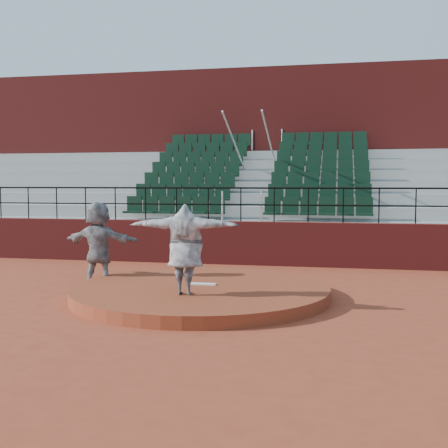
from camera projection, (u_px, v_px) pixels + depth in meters
The scene contains 9 objects.
ground at pixel (201, 297), 12.02m from camera, with size 90.00×90.00×0.00m, color #923821.
pitchers_mound at pixel (200, 292), 12.01m from camera, with size 5.50×5.50×0.25m, color brown.
pitching_rubber at pixel (202, 284), 12.15m from camera, with size 0.60×0.15×0.03m, color white.
boundary_wall at pixel (241, 243), 16.86m from camera, with size 24.00×0.30×1.30m, color maroon.
wall_railing at pixel (241, 197), 16.76m from camera, with size 24.04×0.05×1.03m.
seating_deck at pixel (258, 211), 20.36m from camera, with size 24.00×5.97×4.63m.
press_box_facade at pixel (271, 157), 24.07m from camera, with size 24.00×3.00×7.10m, color maroon.
pitcher at pixel (185, 249), 11.04m from camera, with size 2.20×0.60×1.79m, color black.
fielder at pixel (99, 244), 13.37m from camera, with size 1.87×0.59×2.01m, color black.
Camera 1 is at (2.89, -11.53, 2.45)m, focal length 45.00 mm.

